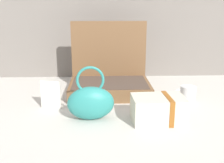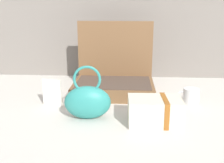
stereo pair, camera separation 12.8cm
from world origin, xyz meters
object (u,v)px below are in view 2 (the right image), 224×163
Objects in this scene: teal_pouch_handbag at (88,101)px; cream_toiletry_bag at (156,111)px; info_card_left at (52,93)px; open_suitcase at (114,77)px; coffee_mug at (191,97)px.

teal_pouch_handbag reaches higher than cream_toiletry_bag.
info_card_left reaches higher than cream_toiletry_bag.
cream_toiletry_bag is 1.67× the size of info_card_left.
open_suitcase is 1.84× the size of teal_pouch_handbag.
teal_pouch_handbag reaches higher than info_card_left.
info_card_left is (-0.66, -0.05, 0.02)m from coffee_mug.
info_card_left is at bearing 160.77° from cream_toiletry_bag.
open_suitcase is 1.93× the size of cream_toiletry_bag.
info_card_left is at bearing -175.33° from coffee_mug.
coffee_mug is (0.38, -0.19, -0.04)m from open_suitcase.
open_suitcase is 3.82× the size of coffee_mug.
open_suitcase is at bearing 51.09° from info_card_left.
cream_toiletry_bag is 0.50m from info_card_left.
open_suitcase reaches higher than info_card_left.
open_suitcase is 0.39m from teal_pouch_handbag.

